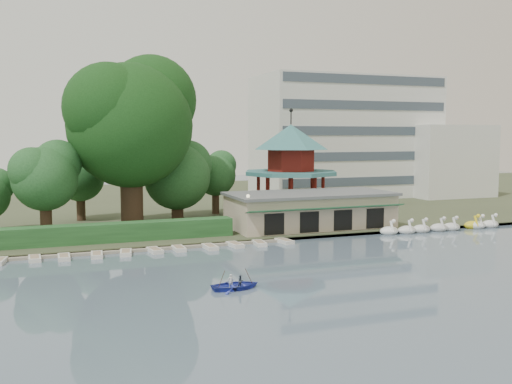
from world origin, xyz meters
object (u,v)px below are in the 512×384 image
boathouse (310,209)px  rowboat_with_passengers (236,282)px  pavilion (291,160)px  big_tree (131,117)px  dock (117,251)px

boathouse → rowboat_with_passengers: (-15.68, -20.60, -1.87)m
pavilion → big_tree: size_ratio=0.70×
big_tree → boathouse: bearing=-18.4°
rowboat_with_passengers → big_tree: bearing=96.7°
pavilion → big_tree: (-20.81, -3.78, 5.25)m
big_tree → pavilion: bearing=10.3°
big_tree → rowboat_with_passengers: (3.13, -26.85, -12.23)m
dock → boathouse: size_ratio=1.83×
boathouse → pavilion: (2.00, 10.03, 5.11)m
dock → pavilion: 29.14m
dock → boathouse: boathouse is taller
dock → pavilion: size_ratio=2.52×
boathouse → rowboat_with_passengers: 25.96m
dock → big_tree: 17.05m
big_tree → dock: bearing=-106.1°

